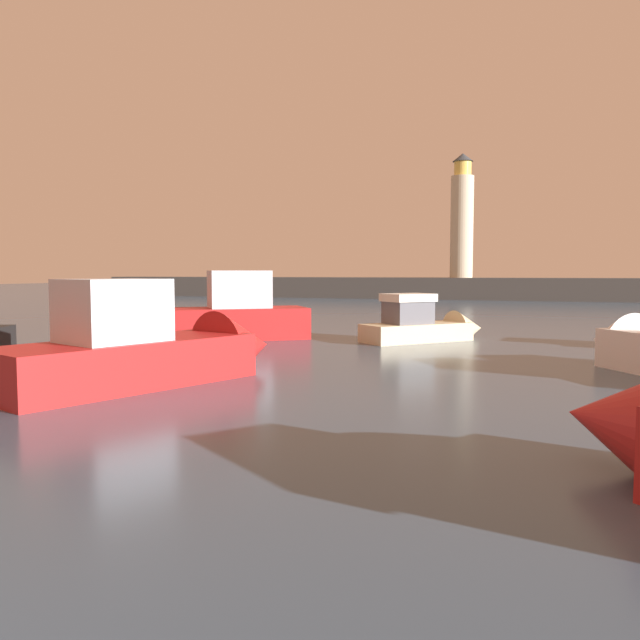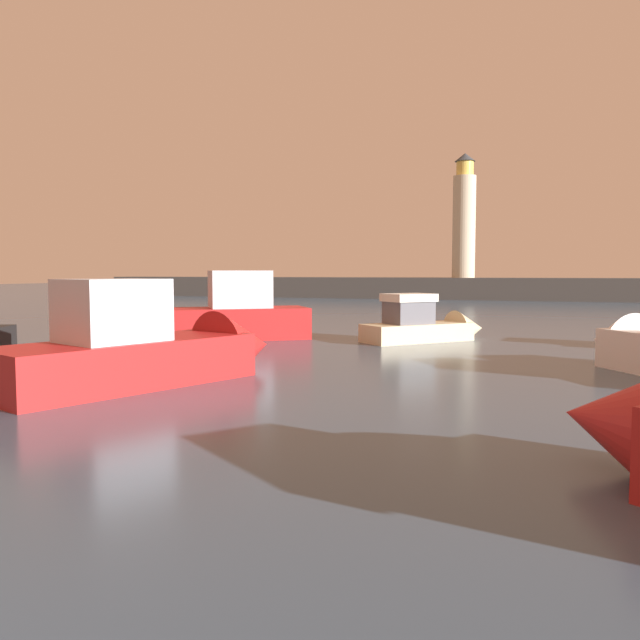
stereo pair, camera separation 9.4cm
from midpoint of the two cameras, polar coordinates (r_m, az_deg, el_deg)
name	(u,v)px [view 2 (the right image)]	position (r m, az deg, el deg)	size (l,w,h in m)	color
ground_plane	(425,326)	(34.60, 9.27, -0.48)	(220.00, 220.00, 0.00)	#384C60
breakwater	(482,289)	(67.52, 14.07, 2.68)	(85.10, 4.05, 2.20)	#423F3D
lighthouse	(464,219)	(67.90, 12.55, 8.62)	(2.28, 2.28, 12.46)	beige
motorboat_3	(163,349)	(17.33, -13.41, -2.46)	(5.06, 8.40, 3.13)	#B21E1E
motorboat_4	(432,326)	(27.11, 9.87, -0.49)	(5.10, 5.32, 2.34)	beige
motorboat_5	(206,317)	(27.40, -9.85, 0.23)	(7.89, 6.52, 3.33)	#B21E1E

